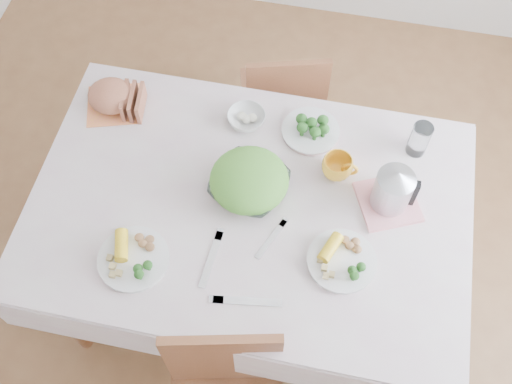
% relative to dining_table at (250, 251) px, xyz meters
% --- Properties ---
extents(floor, '(3.60, 3.60, 0.00)m').
position_rel_dining_table_xyz_m(floor, '(0.00, 0.00, -0.38)').
color(floor, brown).
rests_on(floor, ground).
extents(dining_table, '(1.40, 0.90, 0.75)m').
position_rel_dining_table_xyz_m(dining_table, '(0.00, 0.00, 0.00)').
color(dining_table, brown).
rests_on(dining_table, floor).
extents(tablecloth, '(1.50, 1.00, 0.01)m').
position_rel_dining_table_xyz_m(tablecloth, '(0.00, 0.00, 0.38)').
color(tablecloth, beige).
rests_on(tablecloth, dining_table).
extents(chair_far, '(0.44, 0.44, 0.79)m').
position_rel_dining_table_xyz_m(chair_far, '(-0.02, 0.78, 0.09)').
color(chair_far, brown).
rests_on(chair_far, floor).
extents(salad_bowl, '(0.32, 0.32, 0.06)m').
position_rel_dining_table_xyz_m(salad_bowl, '(-0.01, 0.06, 0.42)').
color(salad_bowl, white).
rests_on(salad_bowl, tablecloth).
extents(dinner_plate_left, '(0.24, 0.24, 0.02)m').
position_rel_dining_table_xyz_m(dinner_plate_left, '(-0.32, -0.28, 0.40)').
color(dinner_plate_left, white).
rests_on(dinner_plate_left, tablecloth).
extents(dinner_plate_right, '(0.32, 0.32, 0.02)m').
position_rel_dining_table_xyz_m(dinner_plate_right, '(0.34, -0.15, 0.40)').
color(dinner_plate_right, white).
rests_on(dinner_plate_right, tablecloth).
extents(broccoli_plate, '(0.28, 0.28, 0.02)m').
position_rel_dining_table_xyz_m(broccoli_plate, '(0.16, 0.34, 0.40)').
color(broccoli_plate, beige).
rests_on(broccoli_plate, tablecloth).
extents(napkin, '(0.24, 0.24, 0.00)m').
position_rel_dining_table_xyz_m(napkin, '(-0.59, 0.32, 0.39)').
color(napkin, '#EF864A').
rests_on(napkin, tablecloth).
extents(bread_loaf, '(0.22, 0.22, 0.10)m').
position_rel_dining_table_xyz_m(bread_loaf, '(-0.59, 0.32, 0.45)').
color(bread_loaf, '#95543A').
rests_on(bread_loaf, napkin).
extents(fruit_bowl, '(0.14, 0.14, 0.04)m').
position_rel_dining_table_xyz_m(fruit_bowl, '(-0.08, 0.34, 0.41)').
color(fruit_bowl, white).
rests_on(fruit_bowl, tablecloth).
extents(yellow_mug, '(0.11, 0.11, 0.09)m').
position_rel_dining_table_xyz_m(yellow_mug, '(0.27, 0.18, 0.43)').
color(yellow_mug, yellow).
rests_on(yellow_mug, tablecloth).
extents(glass_tumbler, '(0.09, 0.09, 0.13)m').
position_rel_dining_table_xyz_m(glass_tumbler, '(0.54, 0.34, 0.45)').
color(glass_tumbler, white).
rests_on(glass_tumbler, tablecloth).
extents(pink_tray, '(0.26, 0.26, 0.02)m').
position_rel_dining_table_xyz_m(pink_tray, '(0.46, 0.10, 0.40)').
color(pink_tray, pink).
rests_on(pink_tray, tablecloth).
extents(electric_kettle, '(0.13, 0.13, 0.18)m').
position_rel_dining_table_xyz_m(electric_kettle, '(0.46, 0.10, 0.51)').
color(electric_kettle, '#B2B5BA').
rests_on(electric_kettle, pink_tray).
extents(fork_left, '(0.04, 0.21, 0.00)m').
position_rel_dining_table_xyz_m(fork_left, '(-0.08, -0.22, 0.39)').
color(fork_left, silver).
rests_on(fork_left, tablecloth).
extents(fork_right, '(0.08, 0.16, 0.00)m').
position_rel_dining_table_xyz_m(fork_right, '(0.10, -0.11, 0.39)').
color(fork_right, silver).
rests_on(fork_right, tablecloth).
extents(knife, '(0.22, 0.06, 0.00)m').
position_rel_dining_table_xyz_m(knife, '(0.07, -0.34, 0.39)').
color(knife, silver).
rests_on(knife, tablecloth).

